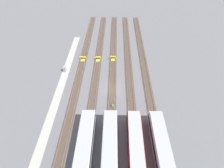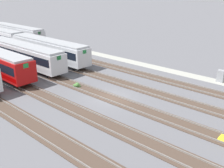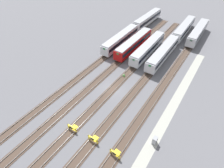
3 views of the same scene
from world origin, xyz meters
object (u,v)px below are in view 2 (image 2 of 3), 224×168
at_px(subway_car_front_row_right_inner, 48,49).
at_px(electrical_cabinet, 221,76).
at_px(weed_clump, 77,85).
at_px(subway_car_front_row_centre, 17,33).
at_px(subway_car_front_row_rightmost, 23,54).

distance_m(subway_car_front_row_right_inner, electrical_cabinet, 27.20).
distance_m(electrical_cabinet, weed_clump, 19.01).
distance_m(subway_car_front_row_centre, subway_car_front_row_rightmost, 20.86).
bearing_deg(electrical_cabinet, weed_clump, 48.06).
bearing_deg(weed_clump, subway_car_front_row_right_inner, -20.96).
height_order(subway_car_front_row_right_inner, electrical_cabinet, subway_car_front_row_right_inner).
distance_m(subway_car_front_row_right_inner, subway_car_front_row_rightmost, 4.64).
relative_size(subway_car_front_row_centre, weed_clump, 19.59).
relative_size(subway_car_front_row_rightmost, weed_clump, 19.60).
bearing_deg(subway_car_front_row_right_inner, electrical_cabinet, -160.18).
distance_m(subway_car_front_row_centre, weed_clump, 33.00).
height_order(subway_car_front_row_right_inner, weed_clump, subway_car_front_row_right_inner).
distance_m(subway_car_front_row_rightmost, electrical_cabinet, 29.10).
xyz_separation_m(subway_car_front_row_centre, subway_car_front_row_rightmost, (-18.65, 9.34, 0.00)).
xyz_separation_m(subway_car_front_row_right_inner, electrical_cabinet, (-25.56, -9.21, -1.24)).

